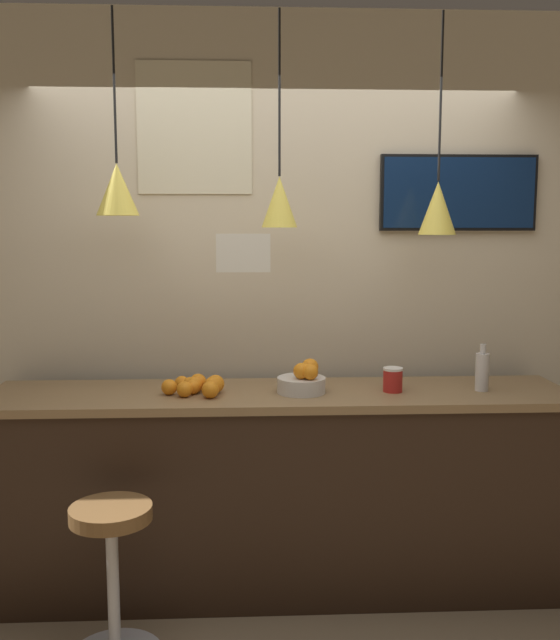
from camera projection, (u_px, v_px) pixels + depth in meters
The scene contains 13 objects.
back_wall at pixel (276, 292), 3.82m from camera, with size 8.00×0.06×2.90m.
service_counter at pixel (280, 490), 3.53m from camera, with size 2.82×0.61×1.00m.
bar_stool at pixel (112, 560), 2.93m from camera, with size 0.40×0.40×0.67m.
fruit_bowl at pixel (303, 380), 3.43m from camera, with size 0.23×0.23×0.16m.
orange_pile at pixel (197, 386), 3.41m from camera, with size 0.30×0.25×0.09m.
juice_bottle at pixel (482, 371), 3.46m from camera, with size 0.06×0.06×0.23m.
spread_jar at pixel (393, 380), 3.45m from camera, with size 0.09×0.09×0.12m.
pendant_lamp_left at pixel (117, 189), 3.35m from camera, with size 0.20×0.20×0.95m.
pendant_lamp_middle at pixel (279, 201), 3.40m from camera, with size 0.17×0.17×1.01m.
pendant_lamp_right at pixel (438, 207), 3.44m from camera, with size 0.18×0.18×1.04m.
mounted_tv at pixel (459, 193), 3.74m from camera, with size 0.83×0.04×0.39m.
hanging_menu_board at pixel (243, 253), 3.14m from camera, with size 0.24×0.01×0.17m.
wall_poster at pixel (194, 128), 3.65m from camera, with size 0.59×0.01×0.67m.
Camera 1 is at (-0.16, -2.69, 1.81)m, focal length 40.00 mm.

